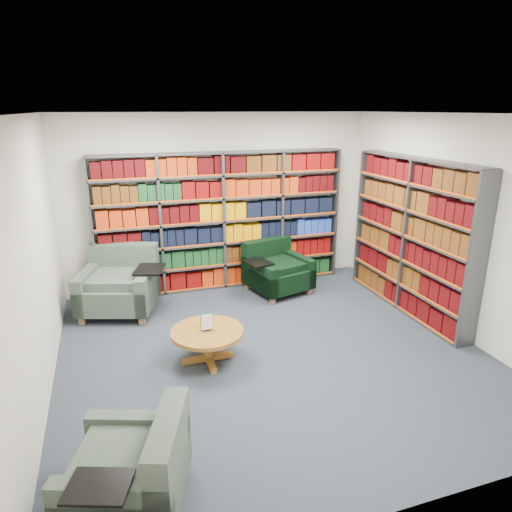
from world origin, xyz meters
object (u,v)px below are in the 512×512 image
object	(u,v)px
chair_green_right	(275,271)
coffee_table	(207,337)
chair_teal_left	(121,285)
chair_teal_front	(138,471)

from	to	relation	value
chair_green_right	coffee_table	distance (m)	2.41
chair_teal_left	chair_green_right	bearing A→B (deg)	-0.24
chair_teal_front	coffee_table	world-z (taller)	chair_teal_front
chair_teal_left	coffee_table	world-z (taller)	chair_teal_left
chair_teal_left	chair_green_right	distance (m)	2.43
chair_teal_front	chair_green_right	bearing A→B (deg)	56.28
chair_green_right	chair_teal_left	bearing A→B (deg)	179.76
chair_teal_left	chair_green_right	size ratio (longest dim) A/B	1.17
coffee_table	chair_green_right	bearing A→B (deg)	50.29
chair_green_right	chair_teal_front	bearing A→B (deg)	-123.72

